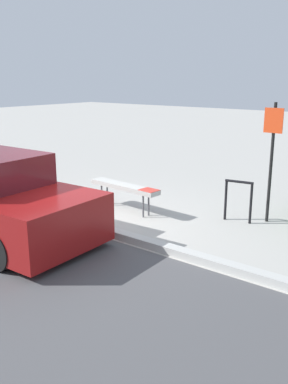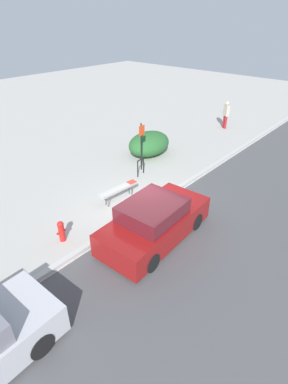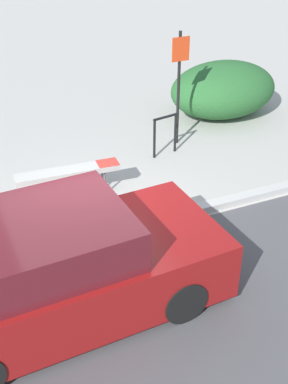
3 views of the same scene
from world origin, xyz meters
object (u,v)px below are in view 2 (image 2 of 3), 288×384
Objects in this scene: fire_hydrant at (61,231)px; pedestrian at (226,114)px; parked_car_near at (155,222)px; sign_post at (141,143)px; bike_rack at (141,165)px; bench at (119,189)px.

pedestrian is (13.84, 1.57, 0.52)m from fire_hydrant.
sign_post is at bearing 43.82° from parked_car_near.
bike_rack is 5.36m from fire_hydrant.
parked_car_near is (-11.71, -3.77, -0.26)m from pedestrian.
fire_hydrant is at bearing -54.84° from pedestrian.
fire_hydrant is at bearing -166.92° from bike_rack.
fire_hydrant is 0.44× the size of pedestrian.
parked_car_near is at bearing -132.16° from bike_rack.
sign_post is 0.55× the size of parked_car_near.
sign_post reaches higher than parked_car_near.
bench is 2.74m from parked_car_near.
parked_car_near reaches higher than bike_rack.
bench is 0.78× the size of sign_post.
bench is 3.04m from sign_post.
sign_post reaches higher than bike_rack.
parked_car_near is (-3.55, -3.77, -0.72)m from sign_post.
parked_car_near is at bearing -133.22° from sign_post.
fire_hydrant is 13.94m from pedestrian.
sign_post reaches higher than fire_hydrant.
fire_hydrant is 0.18× the size of parked_car_near.
bike_rack is at bearing 44.88° from parked_car_near.
bike_rack reaches higher than bench.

